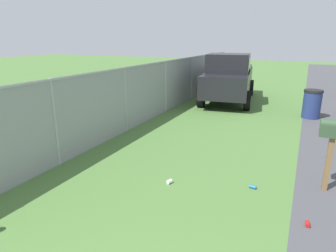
% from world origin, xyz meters
% --- Properties ---
extents(mailbox, '(0.22, 0.45, 1.35)m').
position_xyz_m(mailbox, '(5.81, -1.36, 1.07)').
color(mailbox, brown).
rests_on(mailbox, ground).
extents(pickup_truck, '(5.12, 2.60, 2.09)m').
position_xyz_m(pickup_truck, '(12.95, 2.27, 1.10)').
color(pickup_truck, black).
rests_on(pickup_truck, ground).
extents(trash_bin, '(0.63, 0.63, 1.00)m').
position_xyz_m(trash_bin, '(11.39, -1.10, 0.50)').
color(trash_bin, navy).
rests_on(trash_bin, ground).
extents(fence_section, '(19.31, 0.07, 1.91)m').
position_xyz_m(fence_section, '(8.71, 3.95, 1.03)').
color(fence_section, '#9EA3A8').
rests_on(fence_section, ground).
extents(litter_cup_far_scatter, '(0.12, 0.11, 0.08)m').
position_xyz_m(litter_cup_far_scatter, '(4.81, 1.35, 0.04)').
color(litter_cup_far_scatter, white).
rests_on(litter_cup_far_scatter, ground).
extents(litter_can_midfield_b, '(0.09, 0.13, 0.07)m').
position_xyz_m(litter_can_midfield_b, '(5.29, -0.15, 0.03)').
color(litter_can_midfield_b, blue).
rests_on(litter_can_midfield_b, ground).
extents(litter_can_near_hydrant, '(0.13, 0.08, 0.07)m').
position_xyz_m(litter_can_near_hydrant, '(4.46, -1.09, 0.03)').
color(litter_can_near_hydrant, red).
rests_on(litter_can_near_hydrant, ground).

